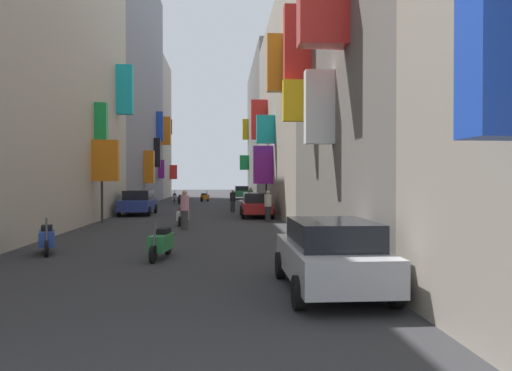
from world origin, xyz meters
name	(u,v)px	position (x,y,z in m)	size (l,w,h in m)	color
ground_plane	(198,212)	(0.00, 30.00, 0.00)	(140.00, 140.00, 0.00)	#2D2D30
building_left_mid_a	(115,84)	(-7.99, 41.16, 10.87)	(7.02, 20.31, 21.75)	gray
building_left_mid_b	(143,130)	(-8.00, 55.66, 8.26)	(6.91, 8.69, 16.52)	#B2A899
building_right_mid_b	(316,112)	(7.99, 29.14, 6.79)	(7.29, 21.11, 13.59)	#9E9384
building_right_mid_c	(279,132)	(8.00, 49.86, 7.55)	(7.15, 20.30, 15.10)	slate
parked_car_red	(256,204)	(3.71, 25.72, 0.76)	(1.85, 4.10, 1.46)	#B21E1E
parked_car_silver	(331,254)	(3.89, 7.03, 0.76)	(1.91, 3.96, 1.45)	#B7B7BC
parked_car_green	(242,192)	(3.88, 51.79, 0.78)	(1.87, 4.28, 1.49)	#236638
parked_car_blue	(138,202)	(-3.70, 28.25, 0.80)	(2.02, 4.20, 1.55)	navy
scooter_orange	(205,197)	(-0.10, 45.41, 0.46)	(0.85, 1.82, 1.13)	orange
scooter_white	(183,216)	(-0.26, 21.13, 0.46)	(0.54, 1.83, 1.13)	silver
scooter_black	(182,199)	(-2.04, 41.34, 0.46)	(0.69, 1.97, 1.13)	black
scooter_green	(161,242)	(-0.04, 11.29, 0.46)	(0.62, 1.97, 1.13)	#287F3D
scooter_blue	(47,239)	(-3.64, 12.43, 0.46)	(0.75, 1.70, 1.13)	#2D4CAD
scooter_silver	(175,197)	(-3.09, 45.14, 0.46)	(0.55, 1.96, 1.13)	#ADADB2
pedestrian_crossing	(185,210)	(0.01, 19.01, 0.89)	(0.43, 0.43, 1.78)	#3F3F3F
pedestrian_near_left	(233,201)	(2.41, 30.33, 0.77)	(0.53, 0.53, 1.55)	#333333
pedestrian_near_right	(268,206)	(4.13, 22.69, 0.84)	(0.53, 0.53, 1.68)	#282828
pedestrian_mid_street	(250,197)	(3.99, 36.21, 0.80)	(0.44, 0.44, 1.62)	black
traffic_light_near_corner	(266,169)	(4.60, 28.72, 2.92)	(0.26, 0.34, 4.29)	#2D2D2D
traffic_light_far_corner	(102,167)	(-4.57, 22.69, 2.92)	(0.26, 0.34, 4.29)	#2D2D2D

